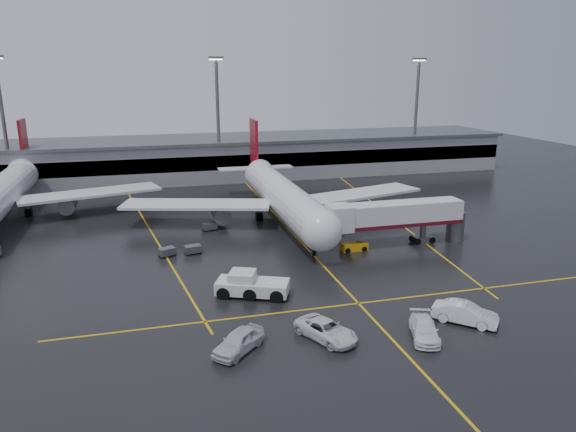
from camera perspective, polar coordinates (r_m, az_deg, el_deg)
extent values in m
plane|color=black|center=(73.95, 1.09, -2.48)|extent=(220.00, 220.00, 0.00)
cube|color=gold|center=(73.95, 1.09, -2.47)|extent=(0.25, 90.00, 0.02)
cube|color=gold|center=(54.61, 7.63, -9.35)|extent=(60.00, 0.25, 0.02)
cube|color=gold|center=(80.81, -14.71, -1.42)|extent=(9.99, 69.35, 0.02)
cube|color=gold|center=(89.18, 10.45, 0.42)|extent=(7.57, 69.64, 0.02)
cube|color=gray|center=(118.69, -5.42, 6.31)|extent=(120.00, 18.00, 8.00)
cube|color=black|center=(110.06, -4.63, 5.87)|extent=(120.00, 0.40, 3.00)
cube|color=#595B60|center=(118.08, -5.47, 8.37)|extent=(122.00, 19.00, 0.60)
cylinder|color=#595B60|center=(112.86, -28.34, 8.43)|extent=(0.70, 0.70, 25.00)
cylinder|color=#595B60|center=(110.98, -7.57, 10.04)|extent=(0.70, 0.70, 25.00)
cube|color=#595B60|center=(110.52, -7.81, 16.60)|extent=(3.00, 1.20, 0.50)
cube|color=#FFE5B2|center=(110.52, -7.80, 16.45)|extent=(2.60, 0.90, 0.20)
cylinder|color=#595B60|center=(125.17, 13.64, 10.35)|extent=(0.70, 0.70, 25.00)
cube|color=#595B60|center=(124.77, 14.03, 16.16)|extent=(3.00, 1.20, 0.50)
cube|color=#FFE5B2|center=(124.76, 14.02, 16.02)|extent=(2.60, 0.90, 0.20)
cylinder|color=silver|center=(80.24, -0.49, 2.08)|extent=(5.20, 36.00, 5.20)
sphere|color=silver|center=(63.60, 3.63, -1.56)|extent=(5.20, 5.20, 5.20)
cone|color=silver|center=(100.15, -3.55, 5.11)|extent=(4.94, 8.00, 4.94)
cube|color=maroon|center=(100.35, -3.71, 7.96)|extent=(0.50, 5.50, 8.50)
cube|color=silver|center=(100.11, -3.55, 5.22)|extent=(14.00, 3.00, 0.25)
cube|color=silver|center=(80.20, -9.88, 1.25)|extent=(22.80, 11.83, 0.40)
cube|color=silver|center=(86.36, 7.55, 2.37)|extent=(22.80, 11.83, 0.40)
cylinder|color=#595B60|center=(79.96, -7.27, 0.28)|extent=(2.60, 4.50, 2.60)
cylinder|color=#595B60|center=(84.52, 5.59, 1.16)|extent=(2.60, 4.50, 2.60)
cylinder|color=#595B60|center=(67.29, 2.76, -3.44)|extent=(0.56, 0.56, 2.00)
cylinder|color=#595B60|center=(83.15, -3.14, 0.26)|extent=(0.56, 0.56, 2.00)
cylinder|color=#595B60|center=(84.66, 1.10, 0.56)|extent=(0.56, 0.56, 2.00)
cylinder|color=black|center=(67.47, 2.76, -3.88)|extent=(0.40, 1.10, 1.10)
cylinder|color=black|center=(83.27, -3.14, -0.03)|extent=(1.00, 1.40, 1.40)
cylinder|color=black|center=(84.78, 1.10, 0.27)|extent=(1.00, 1.40, 1.40)
cone|color=silver|center=(112.23, -26.46, 4.64)|extent=(4.94, 8.00, 4.94)
cube|color=maroon|center=(112.52, -26.67, 7.18)|extent=(0.50, 5.50, 8.50)
cube|color=silver|center=(112.20, -26.47, 4.74)|extent=(14.00, 3.00, 0.25)
cube|color=silver|center=(92.07, -20.58, 2.32)|extent=(22.80, 11.83, 0.40)
cylinder|color=#595B60|center=(91.83, -22.71, 1.17)|extent=(2.60, 4.50, 2.60)
cylinder|color=#595B60|center=(95.04, -26.26, 0.60)|extent=(0.56, 0.56, 2.00)
cylinder|color=black|center=(95.15, -26.23, 0.34)|extent=(1.00, 1.40, 1.40)
cube|color=silver|center=(71.63, 11.73, 0.26)|extent=(18.00, 3.20, 3.00)
cube|color=#500A16|center=(71.98, 11.67, -0.73)|extent=(18.00, 3.30, 0.50)
cube|color=silver|center=(68.39, 5.57, -0.20)|extent=(3.00, 3.40, 3.30)
cylinder|color=#595B60|center=(74.27, 14.37, -1.68)|extent=(0.80, 0.80, 3.00)
cube|color=#595B60|center=(74.58, 14.31, -2.46)|extent=(2.60, 1.60, 0.90)
cylinder|color=#595B60|center=(76.66, 17.65, -1.01)|extent=(2.40, 2.40, 4.00)
cylinder|color=black|center=(74.06, 13.57, -2.53)|extent=(0.90, 1.80, 0.90)
cylinder|color=black|center=(75.11, 15.05, -2.38)|extent=(0.90, 1.80, 0.90)
cube|color=silver|center=(55.74, -3.85, -7.63)|extent=(8.09, 5.72, 1.29)
cube|color=silver|center=(55.54, -4.97, -6.54)|extent=(3.38, 3.38, 1.07)
cube|color=black|center=(55.54, -4.97, -6.54)|extent=(3.04, 3.04, 0.97)
cylinder|color=black|center=(56.49, -6.64, -7.79)|extent=(2.55, 3.51, 1.39)
cylinder|color=black|center=(55.88, -3.85, -7.99)|extent=(2.55, 3.51, 1.39)
cylinder|color=black|center=(55.41, -0.99, -8.16)|extent=(2.55, 3.51, 1.39)
cube|color=orange|center=(69.70, 7.15, -3.27)|extent=(3.56, 1.59, 1.07)
cube|color=#595B60|center=(69.38, 7.18, -2.48)|extent=(3.41, 1.01, 1.22)
cylinder|color=black|center=(69.33, 6.26, -3.56)|extent=(0.74, 1.68, 0.68)
cylinder|color=black|center=(70.25, 8.01, -3.36)|extent=(0.74, 1.68, 0.68)
imported|color=white|center=(47.38, 4.15, -12.20)|extent=(5.24, 6.63, 1.68)
imported|color=white|center=(48.99, 14.52, -11.77)|extent=(3.97, 5.90, 1.59)
imported|color=white|center=(52.56, 18.60, -9.94)|extent=(5.72, 5.53, 1.95)
imported|color=silver|center=(45.53, -5.36, -13.33)|extent=(5.44, 5.37, 1.86)
cube|color=#595B60|center=(68.97, -10.26, -3.51)|extent=(2.24, 1.72, 0.90)
cylinder|color=black|center=(68.45, -10.75, -4.10)|extent=(0.40, 0.20, 0.40)
cylinder|color=black|center=(68.90, -9.48, -3.91)|extent=(0.40, 0.20, 0.40)
cylinder|color=black|center=(69.35, -11.00, -3.85)|extent=(0.40, 0.20, 0.40)
cylinder|color=black|center=(69.80, -9.75, -3.66)|extent=(0.40, 0.20, 0.40)
cube|color=#595B60|center=(68.70, -12.95, -3.74)|extent=(2.34, 1.96, 0.90)
cylinder|color=black|center=(68.13, -13.37, -4.35)|extent=(0.40, 0.20, 0.40)
cylinder|color=black|center=(68.73, -12.15, -4.10)|extent=(0.40, 0.20, 0.40)
cylinder|color=black|center=(69.00, -13.71, -4.12)|extent=(0.40, 0.20, 0.40)
cylinder|color=black|center=(69.59, -12.50, -3.87)|extent=(0.40, 0.20, 0.40)
cube|color=#595B60|center=(78.55, -8.50, -1.07)|extent=(2.27, 1.78, 0.90)
cylinder|color=black|center=(77.96, -8.89, -1.58)|extent=(0.40, 0.20, 0.40)
cylinder|color=black|center=(78.52, -7.81, -1.41)|extent=(0.40, 0.20, 0.40)
cylinder|color=black|center=(78.85, -9.16, -1.39)|extent=(0.40, 0.20, 0.40)
cylinder|color=black|center=(79.41, -8.09, -1.23)|extent=(0.40, 0.20, 0.40)
cylinder|color=black|center=(76.24, -28.69, -3.75)|extent=(0.40, 0.20, 0.40)
cylinder|color=black|center=(77.20, -28.71, -3.53)|extent=(0.40, 0.20, 0.40)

